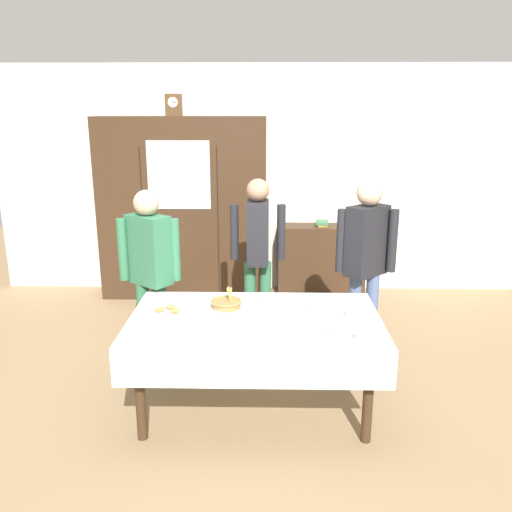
{
  "coord_description": "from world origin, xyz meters",
  "views": [
    {
      "loc": [
        0.08,
        -3.77,
        2.21
      ],
      "look_at": [
        0.0,
        0.2,
        1.09
      ],
      "focal_mm": 37.17,
      "sensor_mm": 36.0,
      "label": 1
    }
  ],
  "objects_px": {
    "bread_basket": "(226,303)",
    "person_beside_shelf": "(258,244)",
    "mantel_clock": "(174,105)",
    "dining_table": "(255,331)",
    "tea_cup_near_left": "(361,337)",
    "book_stack": "(322,223)",
    "tea_cup_mid_right": "(216,317)",
    "tea_cup_front_edge": "(335,336)",
    "tea_cup_far_left": "(351,313)",
    "tea_cup_near_right": "(265,300)",
    "pastry_plate": "(168,312)",
    "spoon_near_right": "(313,332)",
    "wall_cabinet": "(183,209)",
    "person_near_right_end": "(150,263)",
    "spoon_back_edge": "(304,307)",
    "tea_cup_far_right": "(311,311)",
    "bookshelf_low": "(321,260)",
    "person_behind_table_right": "(366,254)"
  },
  "relations": [
    {
      "from": "bread_basket",
      "to": "person_beside_shelf",
      "type": "relative_size",
      "value": 0.15
    },
    {
      "from": "pastry_plate",
      "to": "bread_basket",
      "type": "bearing_deg",
      "value": 17.15
    },
    {
      "from": "bread_basket",
      "to": "pastry_plate",
      "type": "bearing_deg",
      "value": -162.85
    },
    {
      "from": "tea_cup_near_right",
      "to": "pastry_plate",
      "type": "bearing_deg",
      "value": -162.98
    },
    {
      "from": "dining_table",
      "to": "bread_basket",
      "type": "xyz_separation_m",
      "value": [
        -0.22,
        0.23,
        0.13
      ]
    },
    {
      "from": "book_stack",
      "to": "bread_basket",
      "type": "relative_size",
      "value": 0.85
    },
    {
      "from": "tea_cup_far_right",
      "to": "bread_basket",
      "type": "distance_m",
      "value": 0.64
    },
    {
      "from": "wall_cabinet",
      "to": "mantel_clock",
      "type": "height_order",
      "value": "mantel_clock"
    },
    {
      "from": "tea_cup_front_edge",
      "to": "tea_cup_far_left",
      "type": "bearing_deg",
      "value": 67.84
    },
    {
      "from": "mantel_clock",
      "to": "bread_basket",
      "type": "xyz_separation_m",
      "value": [
        0.74,
        -2.36,
        -1.46
      ]
    },
    {
      "from": "tea_cup_near_left",
      "to": "pastry_plate",
      "type": "height_order",
      "value": "tea_cup_near_left"
    },
    {
      "from": "tea_cup_mid_right",
      "to": "tea_cup_near_right",
      "type": "bearing_deg",
      "value": 44.92
    },
    {
      "from": "tea_cup_far_right",
      "to": "tea_cup_front_edge",
      "type": "distance_m",
      "value": 0.45
    },
    {
      "from": "spoon_near_right",
      "to": "person_behind_table_right",
      "type": "xyz_separation_m",
      "value": [
        0.54,
        1.1,
        0.25
      ]
    },
    {
      "from": "bread_basket",
      "to": "spoon_back_edge",
      "type": "xyz_separation_m",
      "value": [
        0.59,
        0.01,
        -0.03
      ]
    },
    {
      "from": "dining_table",
      "to": "tea_cup_mid_right",
      "type": "distance_m",
      "value": 0.3
    },
    {
      "from": "tea_cup_near_right",
      "to": "mantel_clock",
      "type": "bearing_deg",
      "value": 114.52
    },
    {
      "from": "tea_cup_far_right",
      "to": "tea_cup_mid_right",
      "type": "xyz_separation_m",
      "value": [
        -0.68,
        -0.12,
        0.0
      ]
    },
    {
      "from": "tea_cup_far_right",
      "to": "mantel_clock",
      "type": "bearing_deg",
      "value": 118.79
    },
    {
      "from": "person_near_right_end",
      "to": "spoon_back_edge",
      "type": "bearing_deg",
      "value": -20.03
    },
    {
      "from": "tea_cup_mid_right",
      "to": "person_near_right_end",
      "type": "height_order",
      "value": "person_near_right_end"
    },
    {
      "from": "tea_cup_far_left",
      "to": "tea_cup_mid_right",
      "type": "xyz_separation_m",
      "value": [
        -0.97,
        -0.09,
        0.0
      ]
    },
    {
      "from": "dining_table",
      "to": "wall_cabinet",
      "type": "xyz_separation_m",
      "value": [
        -0.9,
        2.59,
        0.41
      ]
    },
    {
      "from": "tea_cup_far_left",
      "to": "tea_cup_mid_right",
      "type": "relative_size",
      "value": 1.0
    },
    {
      "from": "mantel_clock",
      "to": "spoon_near_right",
      "type": "relative_size",
      "value": 2.02
    },
    {
      "from": "book_stack",
      "to": "tea_cup_mid_right",
      "type": "relative_size",
      "value": 1.57
    },
    {
      "from": "tea_cup_near_left",
      "to": "wall_cabinet",
      "type": "bearing_deg",
      "value": 118.57
    },
    {
      "from": "wall_cabinet",
      "to": "tea_cup_front_edge",
      "type": "distance_m",
      "value": 3.27
    },
    {
      "from": "bookshelf_low",
      "to": "spoon_back_edge",
      "type": "xyz_separation_m",
      "value": [
        -0.38,
        -2.4,
        0.32
      ]
    },
    {
      "from": "tea_cup_front_edge",
      "to": "wall_cabinet",
      "type": "bearing_deg",
      "value": 116.15
    },
    {
      "from": "wall_cabinet",
      "to": "tea_cup_front_edge",
      "type": "xyz_separation_m",
      "value": [
        1.44,
        -2.92,
        -0.29
      ]
    },
    {
      "from": "tea_cup_mid_right",
      "to": "person_beside_shelf",
      "type": "bearing_deg",
      "value": 78.5
    },
    {
      "from": "wall_cabinet",
      "to": "tea_cup_front_edge",
      "type": "height_order",
      "value": "wall_cabinet"
    },
    {
      "from": "mantel_clock",
      "to": "bread_basket",
      "type": "relative_size",
      "value": 1.0
    },
    {
      "from": "dining_table",
      "to": "bread_basket",
      "type": "distance_m",
      "value": 0.34
    },
    {
      "from": "tea_cup_far_right",
      "to": "tea_cup_near_right",
      "type": "distance_m",
      "value": 0.4
    },
    {
      "from": "spoon_near_right",
      "to": "spoon_back_edge",
      "type": "height_order",
      "value": "same"
    },
    {
      "from": "dining_table",
      "to": "mantel_clock",
      "type": "xyz_separation_m",
      "value": [
        -0.96,
        2.59,
        1.58
      ]
    },
    {
      "from": "person_behind_table_right",
      "to": "person_beside_shelf",
      "type": "bearing_deg",
      "value": 154.56
    },
    {
      "from": "bookshelf_low",
      "to": "person_behind_table_right",
      "type": "relative_size",
      "value": 0.64
    },
    {
      "from": "bookshelf_low",
      "to": "tea_cup_mid_right",
      "type": "bearing_deg",
      "value": -110.89
    },
    {
      "from": "person_behind_table_right",
      "to": "tea_cup_front_edge",
      "type": "bearing_deg",
      "value": -108.46
    },
    {
      "from": "tea_cup_near_right",
      "to": "person_near_right_end",
      "type": "height_order",
      "value": "person_near_right_end"
    },
    {
      "from": "tea_cup_near_right",
      "to": "person_behind_table_right",
      "type": "distance_m",
      "value": 1.05
    },
    {
      "from": "bread_basket",
      "to": "spoon_near_right",
      "type": "distance_m",
      "value": 0.77
    },
    {
      "from": "book_stack",
      "to": "tea_cup_far_right",
      "type": "height_order",
      "value": "book_stack"
    },
    {
      "from": "tea_cup_near_left",
      "to": "pastry_plate",
      "type": "bearing_deg",
      "value": 161.45
    },
    {
      "from": "dining_table",
      "to": "tea_cup_near_left",
      "type": "height_order",
      "value": "tea_cup_near_left"
    },
    {
      "from": "tea_cup_front_edge",
      "to": "book_stack",
      "type": "bearing_deg",
      "value": 86.02
    },
    {
      "from": "wall_cabinet",
      "to": "spoon_near_right",
      "type": "height_order",
      "value": "wall_cabinet"
    }
  ]
}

